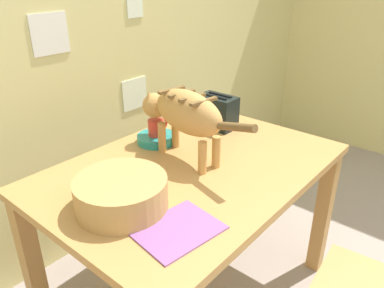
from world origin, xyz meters
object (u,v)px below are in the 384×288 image
(toaster, at_px, (217,112))
(saucer_bowl, at_px, (156,139))
(book_stack, at_px, (110,177))
(wicker_basket, at_px, (121,193))
(coffee_mug, at_px, (157,127))
(cat, at_px, (184,113))
(magazine, at_px, (178,230))
(dining_table, at_px, (192,183))

(toaster, bearing_deg, saucer_bowl, 162.79)
(book_stack, bearing_deg, saucer_bowl, 17.60)
(book_stack, relative_size, wicker_basket, 0.53)
(saucer_bowl, distance_m, coffee_mug, 0.06)
(cat, distance_m, coffee_mug, 0.24)
(saucer_bowl, bearing_deg, cat, -98.20)
(magazine, bearing_deg, toaster, 36.50)
(magazine, distance_m, book_stack, 0.42)
(wicker_basket, bearing_deg, cat, 12.11)
(book_stack, bearing_deg, magazine, -97.72)
(cat, relative_size, saucer_bowl, 3.48)
(coffee_mug, xyz_separation_m, magazine, (-0.44, -0.53, -0.07))
(saucer_bowl, height_order, book_stack, same)
(dining_table, height_order, cat, cat)
(cat, height_order, wicker_basket, cat)
(dining_table, bearing_deg, toaster, 23.10)
(dining_table, height_order, book_stack, book_stack)
(dining_table, distance_m, coffee_mug, 0.34)
(saucer_bowl, relative_size, wicker_basket, 0.58)
(dining_table, relative_size, toaster, 6.40)
(wicker_basket, distance_m, toaster, 0.83)
(coffee_mug, bearing_deg, cat, -99.25)
(dining_table, relative_size, cat, 1.96)
(dining_table, xyz_separation_m, book_stack, (-0.31, 0.16, 0.11))
(dining_table, bearing_deg, saucer_bowl, 76.70)
(coffee_mug, xyz_separation_m, wicker_basket, (-0.47, -0.30, -0.02))
(book_stack, distance_m, toaster, 0.73)
(saucer_bowl, relative_size, book_stack, 1.08)
(dining_table, bearing_deg, coffee_mug, 75.97)
(coffee_mug, bearing_deg, magazine, -129.48)
(saucer_bowl, distance_m, book_stack, 0.40)
(magazine, bearing_deg, coffee_mug, 58.34)
(cat, distance_m, wicker_basket, 0.47)
(cat, bearing_deg, saucer_bowl, 90.00)
(coffee_mug, xyz_separation_m, book_stack, (-0.38, -0.12, -0.06))
(coffee_mug, bearing_deg, toaster, -17.39)
(dining_table, height_order, saucer_bowl, saucer_bowl)
(book_stack, distance_m, wicker_basket, 0.20)
(magazine, xyz_separation_m, wicker_basket, (-0.03, 0.24, 0.06))
(cat, relative_size, magazine, 2.45)
(magazine, bearing_deg, wicker_basket, 105.17)
(coffee_mug, distance_m, book_stack, 0.41)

